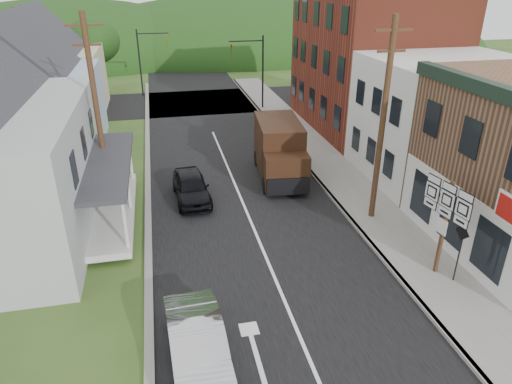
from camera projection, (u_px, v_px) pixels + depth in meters
ground at (274, 277)px, 17.29m from camera, size 120.00×120.00×0.00m
road at (231, 175)px, 26.11m from camera, size 9.00×90.00×0.02m
cross_road at (200, 102)px, 41.10m from camera, size 60.00×9.00×0.02m
sidewalk_right at (341, 178)px, 25.45m from camera, size 2.80×55.00×0.15m
curb_right at (318, 181)px, 25.19m from camera, size 0.20×55.00×0.15m
curb_left at (148, 196)px, 23.43m from camera, size 0.30×55.00×0.12m
storefront_white at (443, 120)px, 24.68m from camera, size 8.00×7.00×6.50m
storefront_red at (370, 58)px, 32.31m from camera, size 8.00×12.00×10.00m
house_blue at (38, 92)px, 28.58m from camera, size 7.14×8.16×7.28m
house_cream at (55, 67)px, 36.42m from camera, size 7.14×8.16×7.28m
utility_pole_right at (383, 122)px, 19.45m from camera, size 1.60×0.26×9.00m
utility_pole_left at (97, 111)px, 21.09m from camera, size 1.60×0.26×9.00m
traffic_signal_right at (255, 64)px, 37.23m from camera, size 2.87×0.20×6.00m
traffic_signal_left at (147, 55)px, 41.75m from camera, size 2.87×0.20×6.00m
tree_left_d at (93, 41)px, 41.68m from camera, size 4.80×4.80×6.94m
forested_ridge at (180, 54)px, 65.80m from camera, size 90.00×30.00×16.00m
silver_sedan at (198, 349)px, 12.96m from camera, size 1.78×4.55×1.48m
dark_sedan at (191, 187)px, 22.92m from camera, size 1.86×4.20×1.40m
delivery_van at (280, 151)px, 25.11m from camera, size 2.83×5.82×3.14m
route_sign_cluster at (445, 215)px, 16.30m from camera, size 0.44×2.12×3.74m
warning_sign at (460, 245)px, 16.20m from camera, size 0.15×0.65×2.37m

